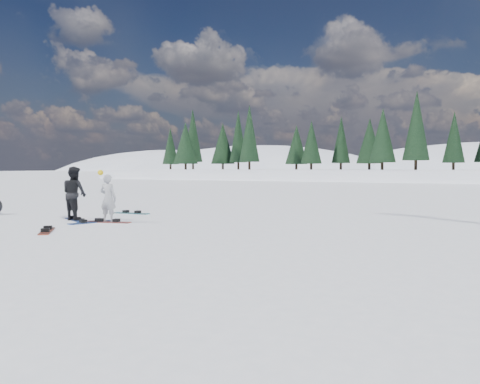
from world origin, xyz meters
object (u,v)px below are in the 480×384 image
snowboarder_woman (108,198)px  snowboarder_man (74,193)px  snowboard_loose_c (132,213)px  snowboard_loose_a (91,222)px  snowboard_loose_b (47,231)px

snowboarder_woman → snowboarder_man: (-1.52, 0.04, 0.11)m
snowboarder_man → snowboard_loose_c: snowboarder_man is taller
snowboarder_man → snowboard_loose_a: (1.05, -0.33, -0.91)m
snowboarder_woman → snowboard_loose_c: 3.08m
snowboarder_man → snowboard_loose_b: size_ratio=1.23×
snowboarder_man → snowboard_loose_b: snowboarder_man is taller
snowboarder_woman → snowboarder_man: snowboarder_man is taller
snowboard_loose_a → snowboard_loose_c: bearing=32.4°
snowboard_loose_a → snowboard_loose_c: same height
snowboarder_woman → snowboard_loose_a: bearing=25.5°
snowboard_loose_a → snowboarder_man: bearing=90.8°
snowboard_loose_b → snowboard_loose_a: bearing=149.0°
snowboarder_man → snowboarder_woman: bearing=-170.4°
snowboarder_woman → snowboard_loose_b: (-0.08, -2.45, -0.80)m
snowboard_loose_a → snowboard_loose_b: (0.39, -2.15, 0.00)m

